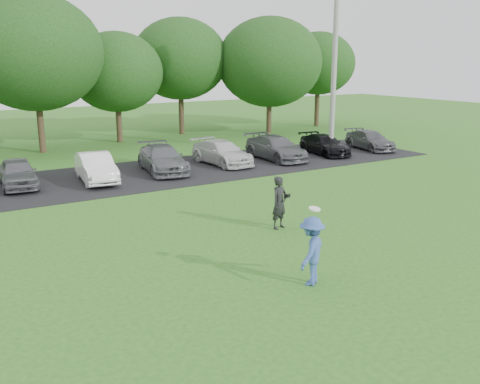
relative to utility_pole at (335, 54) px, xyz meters
name	(u,v)px	position (x,y,z in m)	size (l,w,h in m)	color
ground	(313,271)	(-11.32, -12.42, -5.39)	(100.00, 100.00, 0.00)	#2E661D
parking_lot	(130,176)	(-11.32, 0.58, -5.37)	(32.00, 6.50, 0.03)	black
utility_pole	(335,54)	(0.00, 0.00, 0.00)	(0.28, 0.28, 10.78)	gray
frisbee_player	(311,251)	(-11.86, -12.99, -4.56)	(1.22, 1.09, 1.92)	#395AA3
camera_bystander	(280,203)	(-10.00, -9.12, -4.56)	(0.69, 0.55, 1.66)	black
parked_cars	(117,165)	(-11.98, 0.42, -4.77)	(30.98, 4.87, 1.24)	#B0B2B8
tree_row	(93,63)	(-9.80, 10.34, -0.48)	(42.39, 9.85, 8.64)	#38281C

